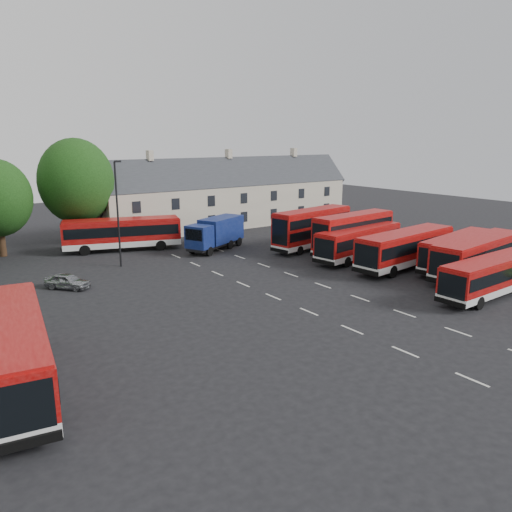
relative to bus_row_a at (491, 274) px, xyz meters
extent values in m
plane|color=black|center=(-13.10, 7.28, -1.76)|extent=(140.00, 140.00, 0.00)
cube|color=beige|center=(-13.10, -6.72, -1.75)|extent=(0.15, 1.80, 0.01)
cube|color=beige|center=(-13.10, -2.72, -1.75)|extent=(0.15, 1.80, 0.01)
cube|color=beige|center=(-13.10, 1.28, -1.75)|extent=(0.15, 1.80, 0.01)
cube|color=beige|center=(-13.10, 5.28, -1.75)|extent=(0.15, 1.80, 0.01)
cube|color=beige|center=(-13.10, 9.28, -1.75)|extent=(0.15, 1.80, 0.01)
cube|color=beige|center=(-13.10, 13.28, -1.75)|extent=(0.15, 1.80, 0.01)
cube|color=beige|center=(-13.10, 17.28, -1.75)|extent=(0.15, 1.80, 0.01)
cube|color=beige|center=(-13.10, 21.28, -1.75)|extent=(0.15, 1.80, 0.01)
cube|color=beige|center=(-13.10, 25.28, -1.75)|extent=(0.15, 1.80, 0.01)
cube|color=beige|center=(-8.10, -2.72, -1.75)|extent=(0.15, 1.80, 0.01)
cube|color=beige|center=(-8.10, 1.28, -1.75)|extent=(0.15, 1.80, 0.01)
cube|color=beige|center=(-8.10, 5.28, -1.75)|extent=(0.15, 1.80, 0.01)
cube|color=beige|center=(-8.10, 9.28, -1.75)|extent=(0.15, 1.80, 0.01)
cube|color=beige|center=(-8.10, 13.28, -1.75)|extent=(0.15, 1.80, 0.01)
cube|color=beige|center=(-8.10, 17.28, -1.75)|extent=(0.15, 1.80, 0.01)
cube|color=beige|center=(-8.10, 21.28, -1.75)|extent=(0.15, 1.80, 0.01)
cube|color=beige|center=(-8.10, 25.28, -1.75)|extent=(0.15, 1.80, 0.01)
cylinder|color=black|center=(-27.10, 35.28, -0.01)|extent=(0.70, 0.70, 3.50)
cylinder|color=black|center=(-19.10, 36.28, 0.34)|extent=(0.70, 0.70, 4.20)
ellipsoid|color=black|center=(-19.10, 36.28, 5.22)|extent=(7.92, 7.92, 9.11)
cube|color=beige|center=(0.90, 37.28, 0.99)|extent=(35.00, 7.00, 5.50)
cube|color=#2D3035|center=(0.90, 37.28, 3.74)|extent=(35.70, 7.13, 7.13)
cube|color=beige|center=(-10.10, 37.28, 7.71)|extent=(0.60, 0.90, 1.20)
cube|color=beige|center=(0.90, 37.28, 7.71)|extent=(0.60, 0.90, 1.20)
cube|color=beige|center=(11.90, 37.28, 7.71)|extent=(0.60, 0.90, 1.20)
cube|color=silver|center=(0.00, 0.00, -1.03)|extent=(10.40, 2.65, 0.52)
cube|color=#920C08|center=(0.00, 0.00, 0.15)|extent=(10.40, 2.65, 1.83)
cube|color=black|center=(0.00, 0.00, 0.19)|extent=(9.98, 2.69, 0.89)
cube|color=#920C08|center=(0.00, 0.00, 1.11)|extent=(10.19, 2.55, 0.11)
cylinder|color=black|center=(-3.27, -1.16, -1.29)|extent=(0.95, 0.29, 0.94)
cylinder|color=black|center=(3.27, 1.16, -1.29)|extent=(0.95, 0.29, 0.94)
cube|color=silver|center=(4.36, 3.64, -0.92)|extent=(12.11, 4.03, 0.59)
cube|color=#920C08|center=(4.36, 3.64, 0.43)|extent=(12.11, 4.03, 2.11)
cube|color=black|center=(4.36, 3.64, 0.49)|extent=(11.65, 4.04, 1.03)
cube|color=#920C08|center=(4.36, 3.64, 1.54)|extent=(11.86, 3.89, 0.13)
cylinder|color=black|center=(0.72, 2.00, -1.22)|extent=(1.11, 0.42, 1.08)
cylinder|color=black|center=(8.00, 5.28, -1.22)|extent=(1.11, 0.42, 1.08)
cube|color=silver|center=(5.29, 6.10, -0.99)|extent=(11.12, 4.28, 0.54)
cube|color=#920C08|center=(5.29, 6.10, 0.24)|extent=(11.12, 4.28, 1.93)
cube|color=black|center=(5.29, 6.10, 0.29)|extent=(10.70, 4.26, 0.94)
cube|color=#920C08|center=(5.29, 6.10, 1.26)|extent=(10.89, 4.14, 0.12)
cylinder|color=black|center=(2.06, 4.41, -1.26)|extent=(1.02, 0.44, 0.99)
cylinder|color=black|center=(8.53, 7.79, -1.26)|extent=(1.02, 0.44, 0.99)
cube|color=silver|center=(1.82, 9.16, -0.93)|extent=(12.00, 3.89, 0.59)
cube|color=#920C08|center=(1.82, 9.16, 0.41)|extent=(12.00, 3.89, 2.09)
cube|color=black|center=(1.82, 9.16, 0.47)|extent=(11.53, 3.91, 1.02)
cube|color=#920C08|center=(1.82, 9.16, 1.51)|extent=(11.75, 3.76, 0.13)
cylinder|color=black|center=(-1.80, 7.56, -1.22)|extent=(1.10, 0.41, 1.07)
cylinder|color=black|center=(5.44, 10.75, -1.22)|extent=(1.10, 0.41, 1.07)
cube|color=silver|center=(0.91, 13.95, -0.98)|extent=(11.21, 4.19, 0.55)
cube|color=#920C08|center=(0.91, 13.95, 0.26)|extent=(11.21, 4.19, 1.94)
cube|color=black|center=(0.91, 13.95, 0.31)|extent=(10.79, 4.18, 0.95)
cube|color=#920C08|center=(0.91, 13.95, 1.28)|extent=(10.98, 4.05, 0.12)
cylinder|color=black|center=(-2.37, 12.29, -1.26)|extent=(1.03, 0.43, 1.00)
cylinder|color=black|center=(4.20, 15.62, -1.26)|extent=(1.03, 0.43, 1.00)
cube|color=silver|center=(1.94, 15.70, -1.05)|extent=(10.20, 3.23, 0.50)
cube|color=#920C08|center=(1.94, 15.70, 0.73)|extent=(10.20, 3.23, 3.05)
cube|color=black|center=(1.94, 15.70, 0.14)|extent=(9.80, 3.24, 0.87)
cube|color=#920C08|center=(1.94, 15.70, 2.30)|extent=(9.99, 3.12, 0.11)
cylinder|color=black|center=(-1.15, 14.37, -1.30)|extent=(0.93, 0.34, 0.91)
cylinder|color=black|center=(5.04, 17.04, -1.30)|extent=(0.93, 0.34, 0.91)
cube|color=black|center=(1.94, 15.70, 1.32)|extent=(9.80, 3.24, 0.87)
cube|color=silver|center=(0.33, 20.07, -1.03)|extent=(10.50, 4.00, 0.51)
cube|color=#920C08|center=(0.33, 20.07, 0.78)|extent=(10.50, 4.00, 3.12)
cube|color=black|center=(0.33, 20.07, 0.18)|extent=(10.10, 3.99, 0.89)
cube|color=#920C08|center=(0.33, 20.07, 2.39)|extent=(10.28, 3.88, 0.11)
cylinder|color=black|center=(-2.73, 18.49, -1.29)|extent=(0.96, 0.41, 0.93)
cylinder|color=black|center=(3.39, 21.66, -1.29)|extent=(0.96, 0.41, 0.93)
cube|color=black|center=(0.33, 20.07, 1.39)|extent=(10.10, 3.99, 0.89)
cube|color=silver|center=(-31.37, 5.31, -0.89)|extent=(4.54, 12.56, 0.61)
cube|color=#920C08|center=(-31.37, 5.31, 0.51)|extent=(4.54, 12.56, 2.18)
cube|color=black|center=(-31.37, 5.31, 0.56)|extent=(4.53, 12.08, 1.06)
cube|color=#920C08|center=(-31.37, 5.31, 1.65)|extent=(4.39, 12.30, 0.13)
cylinder|color=black|center=(-30.69, 1.24, -1.20)|extent=(0.47, 1.15, 1.12)
cube|color=silver|center=(-16.39, 30.87, -0.92)|extent=(12.05, 6.14, 0.59)
cube|color=#920C08|center=(-16.39, 30.87, 0.42)|extent=(12.05, 6.14, 2.09)
cube|color=black|center=(-16.39, 30.87, 0.47)|extent=(11.62, 6.05, 1.02)
cube|color=#920C08|center=(-16.39, 30.87, 1.51)|extent=(11.79, 5.96, 0.13)
cylinder|color=black|center=(-20.35, 30.87, -1.22)|extent=(1.11, 0.61, 1.07)
cylinder|color=black|center=(-12.42, 30.88, -1.22)|extent=(1.11, 0.61, 1.07)
cube|color=black|center=(-8.35, 25.47, -1.14)|extent=(7.70, 4.97, 0.28)
cube|color=navy|center=(-10.92, 24.29, 0.13)|extent=(2.70, 2.93, 2.27)
cube|color=black|center=(-11.74, 23.91, 0.47)|extent=(0.92, 1.86, 1.13)
cube|color=navy|center=(-7.36, 25.92, 0.27)|extent=(5.88, 4.39, 2.55)
cylinder|color=black|center=(-10.31, 23.40, -1.28)|extent=(0.97, 0.63, 0.94)
cylinder|color=black|center=(-6.18, 27.63, -1.28)|extent=(0.97, 0.63, 0.94)
imported|color=#9C9EA3|center=(-24.93, 20.29, -1.15)|extent=(3.40, 3.66, 1.22)
cylinder|color=black|center=(-19.01, 24.56, 2.99)|extent=(0.17, 0.17, 9.49)
cube|color=black|center=(-18.73, 24.49, 7.74)|extent=(0.61, 0.37, 0.17)
camera|label=1|loc=(-34.64, -18.73, 9.78)|focal=35.00mm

